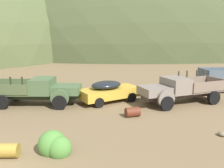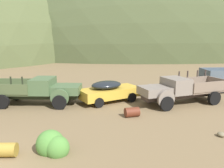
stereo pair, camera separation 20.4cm
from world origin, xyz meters
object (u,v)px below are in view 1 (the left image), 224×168
object	(u,v)px
car_faded_yellow	(111,91)
truck_primer_gray	(177,90)
oil_drum_tipped	(8,150)
oil_drum_spare	(133,112)
truck_weathered_green	(42,91)

from	to	relation	value
car_faded_yellow	truck_primer_gray	bearing A→B (deg)	-39.57
truck_primer_gray	oil_drum_tipped	xyz separation A→B (m)	(-10.28, -4.96, -0.72)
car_faded_yellow	oil_drum_spare	distance (m)	3.62
oil_drum_spare	oil_drum_tipped	bearing A→B (deg)	-153.24
truck_weathered_green	car_faded_yellow	size ratio (longest dim) A/B	1.35
truck_primer_gray	oil_drum_tipped	distance (m)	11.43
oil_drum_tipped	oil_drum_spare	world-z (taller)	oil_drum_spare
truck_weathered_green	truck_primer_gray	size ratio (longest dim) A/B	1.01
truck_weathered_green	oil_drum_spare	xyz separation A→B (m)	(5.27, -3.98, -0.72)
truck_weathered_green	oil_drum_tipped	world-z (taller)	truck_weathered_green
oil_drum_tipped	truck_primer_gray	bearing A→B (deg)	25.77
car_faded_yellow	oil_drum_spare	xyz separation A→B (m)	(0.39, -3.56, -0.53)
car_faded_yellow	truck_weathered_green	bearing A→B (deg)	158.28
truck_weathered_green	car_faded_yellow	world-z (taller)	truck_weathered_green
car_faded_yellow	oil_drum_spare	bearing A→B (deg)	-100.38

